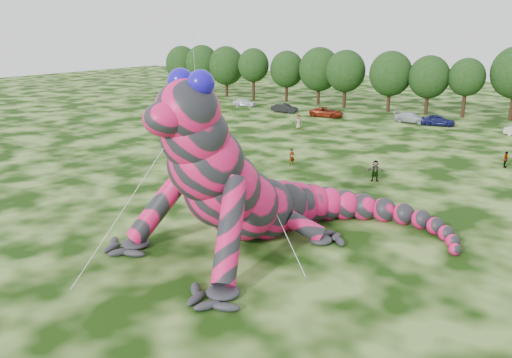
{
  "coord_description": "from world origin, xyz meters",
  "views": [
    {
      "loc": [
        14.32,
        -21.75,
        12.38
      ],
      "look_at": [
        -0.66,
        2.11,
        4.0
      ],
      "focal_mm": 35.0,
      "sensor_mm": 36.0,
      "label": 1
    }
  ],
  "objects_px": {
    "car_3": "(412,118)",
    "spectator_4": "(299,122)",
    "inflatable_gecko": "(261,154)",
    "tree_5": "(319,76)",
    "tree_7": "(390,82)",
    "tree_3": "(253,74)",
    "tree_4": "(287,76)",
    "spectator_5": "(375,171)",
    "tree_6": "(345,79)",
    "car_4": "(438,120)",
    "car_1": "(284,108)",
    "spectator_0": "(292,157)",
    "tree_2": "(226,72)",
    "tree_1": "(202,70)",
    "spectator_3": "(506,159)",
    "car_0": "(245,102)",
    "tree_0": "(182,69)",
    "tree_9": "(466,88)",
    "car_2": "(327,112)",
    "tree_8": "(428,85)"
  },
  "relations": [
    {
      "from": "tree_3",
      "to": "tree_7",
      "type": "bearing_deg",
      "value": -0.59
    },
    {
      "from": "tree_4",
      "to": "spectator_5",
      "type": "bearing_deg",
      "value": -52.63
    },
    {
      "from": "spectator_3",
      "to": "spectator_0",
      "type": "bearing_deg",
      "value": 123.53
    },
    {
      "from": "car_3",
      "to": "car_0",
      "type": "bearing_deg",
      "value": 95.12
    },
    {
      "from": "spectator_3",
      "to": "tree_0",
      "type": "bearing_deg",
      "value": 68.82
    },
    {
      "from": "inflatable_gecko",
      "to": "tree_5",
      "type": "relative_size",
      "value": 2.17
    },
    {
      "from": "inflatable_gecko",
      "to": "car_0",
      "type": "xyz_separation_m",
      "value": [
        -31.72,
        46.31,
        -4.61
      ]
    },
    {
      "from": "tree_5",
      "to": "car_4",
      "type": "xyz_separation_m",
      "value": [
        22.71,
        -10.16,
        -4.14
      ]
    },
    {
      "from": "tree_0",
      "to": "tree_4",
      "type": "relative_size",
      "value": 1.05
    },
    {
      "from": "tree_1",
      "to": "tree_7",
      "type": "height_order",
      "value": "tree_1"
    },
    {
      "from": "tree_7",
      "to": "car_3",
      "type": "distance_m",
      "value": 10.77
    },
    {
      "from": "spectator_0",
      "to": "spectator_4",
      "type": "bearing_deg",
      "value": 57.94
    },
    {
      "from": "tree_2",
      "to": "car_4",
      "type": "bearing_deg",
      "value": -13.83
    },
    {
      "from": "inflatable_gecko",
      "to": "tree_1",
      "type": "relative_size",
      "value": 2.16
    },
    {
      "from": "inflatable_gecko",
      "to": "tree_5",
      "type": "distance_m",
      "value": 59.62
    },
    {
      "from": "car_0",
      "to": "spectator_0",
      "type": "height_order",
      "value": "spectator_0"
    },
    {
      "from": "tree_6",
      "to": "car_4",
      "type": "height_order",
      "value": "tree_6"
    },
    {
      "from": "tree_2",
      "to": "tree_3",
      "type": "distance_m",
      "value": 7.5
    },
    {
      "from": "tree_5",
      "to": "car_3",
      "type": "xyz_separation_m",
      "value": [
        18.99,
        -9.65,
        -4.2
      ]
    },
    {
      "from": "car_0",
      "to": "car_4",
      "type": "relative_size",
      "value": 0.92
    },
    {
      "from": "tree_4",
      "to": "tree_1",
      "type": "bearing_deg",
      "value": -177.98
    },
    {
      "from": "tree_7",
      "to": "car_0",
      "type": "height_order",
      "value": "tree_7"
    },
    {
      "from": "tree_3",
      "to": "tree_6",
      "type": "xyz_separation_m",
      "value": [
        18.16,
        -0.38,
        0.03
      ]
    },
    {
      "from": "tree_3",
      "to": "tree_7",
      "type": "relative_size",
      "value": 1.0
    },
    {
      "from": "tree_2",
      "to": "car_1",
      "type": "bearing_deg",
      "value": -30.86
    },
    {
      "from": "tree_4",
      "to": "tree_9",
      "type": "distance_m",
      "value": 30.74
    },
    {
      "from": "car_1",
      "to": "spectator_4",
      "type": "distance_m",
      "value": 13.53
    },
    {
      "from": "spectator_0",
      "to": "tree_3",
      "type": "bearing_deg",
      "value": 69.27
    },
    {
      "from": "tree_2",
      "to": "car_3",
      "type": "bearing_deg",
      "value": -14.39
    },
    {
      "from": "tree_3",
      "to": "tree_5",
      "type": "height_order",
      "value": "tree_5"
    },
    {
      "from": "tree_1",
      "to": "spectator_0",
      "type": "height_order",
      "value": "tree_1"
    },
    {
      "from": "tree_6",
      "to": "spectator_4",
      "type": "height_order",
      "value": "tree_6"
    },
    {
      "from": "tree_0",
      "to": "car_2",
      "type": "bearing_deg",
      "value": -17.89
    },
    {
      "from": "tree_1",
      "to": "tree_2",
      "type": "height_order",
      "value": "tree_1"
    },
    {
      "from": "car_0",
      "to": "car_4",
      "type": "xyz_separation_m",
      "value": [
        32.2,
        -1.14,
        0.06
      ]
    },
    {
      "from": "car_2",
      "to": "inflatable_gecko",
      "type": "bearing_deg",
      "value": -165.15
    },
    {
      "from": "tree_5",
      "to": "tree_4",
      "type": "bearing_deg",
      "value": 177.57
    },
    {
      "from": "tree_7",
      "to": "car_1",
      "type": "bearing_deg",
      "value": -144.72
    },
    {
      "from": "inflatable_gecko",
      "to": "tree_0",
      "type": "height_order",
      "value": "inflatable_gecko"
    },
    {
      "from": "tree_6",
      "to": "car_4",
      "type": "relative_size",
      "value": 2.14
    },
    {
      "from": "tree_6",
      "to": "car_1",
      "type": "xyz_separation_m",
      "value": [
        -6.1,
        -9.49,
        -4.05
      ]
    },
    {
      "from": "tree_7",
      "to": "car_4",
      "type": "distance_m",
      "value": 13.49
    },
    {
      "from": "car_3",
      "to": "spectator_4",
      "type": "height_order",
      "value": "spectator_4"
    },
    {
      "from": "car_4",
      "to": "spectator_4",
      "type": "distance_m",
      "value": 19.25
    },
    {
      "from": "car_3",
      "to": "spectator_3",
      "type": "distance_m",
      "value": 24.15
    },
    {
      "from": "tree_7",
      "to": "car_1",
      "type": "relative_size",
      "value": 2.23
    },
    {
      "from": "tree_2",
      "to": "tree_7",
      "type": "relative_size",
      "value": 1.02
    },
    {
      "from": "tree_1",
      "to": "car_4",
      "type": "distance_m",
      "value": 49.1
    },
    {
      "from": "tree_9",
      "to": "inflatable_gecko",
      "type": "bearing_deg",
      "value": -92.08
    },
    {
      "from": "tree_8",
      "to": "car_0",
      "type": "distance_m",
      "value": 29.64
    }
  ]
}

